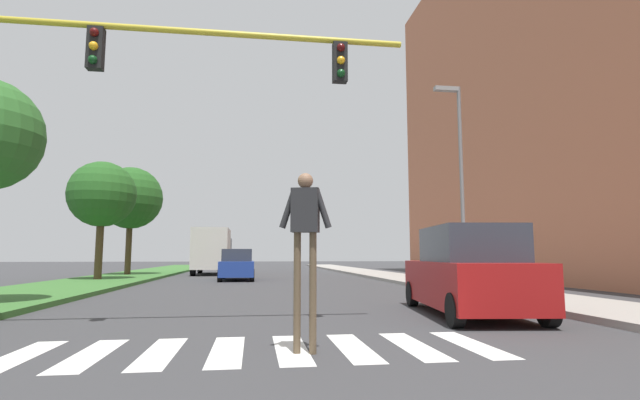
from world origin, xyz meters
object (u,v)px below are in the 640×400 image
object	(u,v)px
tree_far	(102,195)
suv_crossing	(468,273)
tree_distant	(131,198)
traffic_light_gantry	(90,88)
pedestrian_performer	(305,232)
street_lamp_right	(459,166)
sedan_midblock	(237,266)
truck_box_delivery	(213,251)

from	to	relation	value
tree_far	suv_crossing	distance (m)	19.44
tree_distant	traffic_light_gantry	xyz separation A→B (m)	(4.67, -21.81, -0.52)
pedestrian_performer	suv_crossing	xyz separation A→B (m)	(4.08, 3.55, -0.73)
tree_distant	pedestrian_performer	world-z (taller)	tree_distant
tree_distant	street_lamp_right	distance (m)	20.81
suv_crossing	pedestrian_performer	bearing A→B (deg)	-138.93
tree_far	traffic_light_gantry	distance (m)	16.62
sedan_midblock	truck_box_delivery	world-z (taller)	truck_box_delivery
tree_distant	traffic_light_gantry	size ratio (longest dim) A/B	0.79
tree_far	truck_box_delivery	distance (m)	10.30
traffic_light_gantry	tree_far	bearing A→B (deg)	106.05
street_lamp_right	sedan_midblock	distance (m)	13.21
street_lamp_right	pedestrian_performer	distance (m)	12.21
tree_far	pedestrian_performer	bearing A→B (deg)	-65.43
street_lamp_right	traffic_light_gantry	bearing A→B (deg)	-144.25
tree_distant	suv_crossing	size ratio (longest dim) A/B	1.39
suv_crossing	sedan_midblock	size ratio (longest dim) A/B	1.11
truck_box_delivery	tree_distant	bearing A→B (deg)	-149.39
tree_distant	traffic_light_gantry	world-z (taller)	tree_distant
suv_crossing	truck_box_delivery	distance (m)	24.53
tree_distant	street_lamp_right	size ratio (longest dim) A/B	0.89
pedestrian_performer	truck_box_delivery	distance (m)	27.10
street_lamp_right	truck_box_delivery	xyz separation A→B (m)	(-10.30, 17.14, -2.96)
street_lamp_right	pedestrian_performer	bearing A→B (deg)	-124.86
tree_far	tree_distant	xyz separation A→B (m)	(-0.08, 5.85, 0.52)
street_lamp_right	suv_crossing	world-z (taller)	street_lamp_right
suv_crossing	truck_box_delivery	world-z (taller)	truck_box_delivery
suv_crossing	tree_far	bearing A→B (deg)	130.29
pedestrian_performer	sedan_midblock	world-z (taller)	pedestrian_performer
suv_crossing	sedan_midblock	xyz separation A→B (m)	(-5.66, 15.67, -0.17)
tree_far	pedestrian_performer	world-z (taller)	tree_far
tree_distant	pedestrian_performer	size ratio (longest dim) A/B	2.67
tree_far	tree_distant	distance (m)	5.87
pedestrian_performer	suv_crossing	world-z (taller)	pedestrian_performer
truck_box_delivery	street_lamp_right	bearing A→B (deg)	-59.00
sedan_midblock	truck_box_delivery	distance (m)	7.94
tree_distant	street_lamp_right	bearing A→B (deg)	-43.28
suv_crossing	sedan_midblock	distance (m)	16.66
tree_distant	pedestrian_performer	bearing A→B (deg)	-70.76
tree_distant	truck_box_delivery	distance (m)	6.49
sedan_midblock	truck_box_delivery	size ratio (longest dim) A/B	0.70
street_lamp_right	pedestrian_performer	world-z (taller)	street_lamp_right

